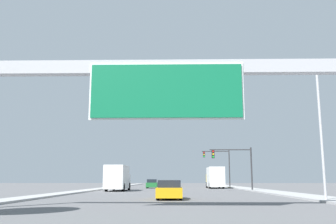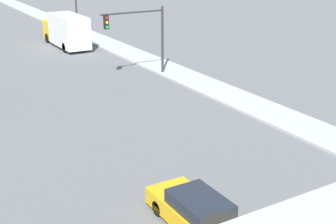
% 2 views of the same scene
% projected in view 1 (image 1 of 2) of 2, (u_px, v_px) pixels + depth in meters
% --- Properties ---
extents(sidewalk_right, '(3.00, 120.00, 0.15)m').
position_uv_depth(sidewalk_right, '(243.00, 188.00, 59.45)').
color(sidewalk_right, '#A8A8A8').
rests_on(sidewalk_right, ground).
extents(median_strip_left, '(2.00, 120.00, 0.15)m').
position_uv_depth(median_strip_left, '(106.00, 188.00, 59.88)').
color(median_strip_left, '#A8A8A8').
rests_on(median_strip_left, ground).
extents(sign_gantry, '(20.35, 0.73, 7.59)m').
position_uv_depth(sign_gantry, '(166.00, 87.00, 19.33)').
color(sign_gantry, '#B2B2B7').
rests_on(sign_gantry, ground).
extents(car_far_right, '(1.87, 4.73, 1.41)m').
position_uv_depth(car_far_right, '(170.00, 190.00, 28.02)').
color(car_far_right, gold).
rests_on(car_far_right, ground).
extents(car_mid_center, '(1.82, 4.24, 1.48)m').
position_uv_depth(car_mid_center, '(152.00, 184.00, 62.84)').
color(car_mid_center, '#1E662D').
rests_on(car_mid_center, ground).
extents(truck_box_primary, '(2.36, 8.73, 3.20)m').
position_uv_depth(truck_box_primary, '(118.00, 178.00, 48.27)').
color(truck_box_primary, white).
rests_on(truck_box_primary, ground).
extents(truck_box_secondary, '(2.43, 8.65, 3.44)m').
position_uv_depth(truck_box_secondary, '(215.00, 178.00, 62.22)').
color(truck_box_secondary, yellow).
rests_on(truck_box_secondary, ground).
extents(traffic_light_near_intersection, '(5.44, 0.32, 5.56)m').
position_uv_depth(traffic_light_near_intersection, '(237.00, 161.00, 48.37)').
color(traffic_light_near_intersection, '#2D2D30').
rests_on(traffic_light_near_intersection, ground).
extents(traffic_light_mid_block, '(5.07, 0.32, 6.82)m').
position_uv_depth(traffic_light_mid_block, '(221.00, 162.00, 68.18)').
color(traffic_light_mid_block, '#2D2D30').
rests_on(traffic_light_mid_block, ground).
extents(street_lamp_right, '(2.76, 0.28, 9.76)m').
position_uv_depth(street_lamp_right, '(315.00, 116.00, 25.56)').
color(street_lamp_right, '#B2B2B7').
rests_on(street_lamp_right, ground).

